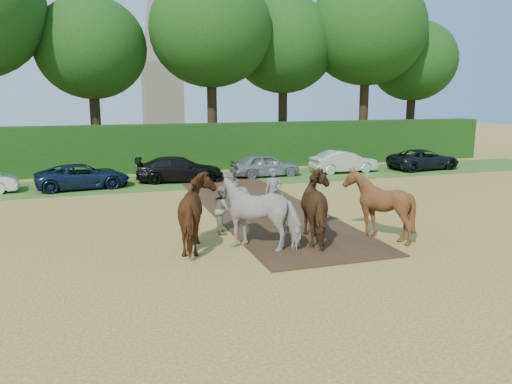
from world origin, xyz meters
The scene contains 10 objects.
ground centered at (0.00, 0.00, 0.00)m, with size 120.00×120.00×0.00m, color gold.
earth_strip centered at (1.50, 7.00, 0.03)m, with size 4.50×17.00×0.05m, color #472D1C.
grass_verge centered at (0.00, 14.00, 0.01)m, with size 50.00×5.00×0.03m, color #38601E.
hedgerow centered at (0.00, 18.50, 1.50)m, with size 46.00×1.60×3.00m, color #14380F.
spectator_near centered at (-0.98, 2.95, 0.85)m, with size 0.83×0.65×1.70m, color #C2AF99.
spectator_far centered at (-2.34, 1.94, 0.88)m, with size 1.03×0.43×1.76m, color #272A34.
plough_team centered at (0.87, 1.04, 1.18)m, with size 8.12×5.65×2.37m.
parked_cars centered at (0.34, 13.86, 0.69)m, with size 36.19×3.22×1.42m.
treeline centered at (-1.69, 21.69, 8.97)m, with size 48.70×10.60×14.21m.
church centered at (4.00, 55.00, 13.73)m, with size 5.20×5.20×27.00m.
Camera 1 is at (-5.25, -13.87, 4.88)m, focal length 35.00 mm.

